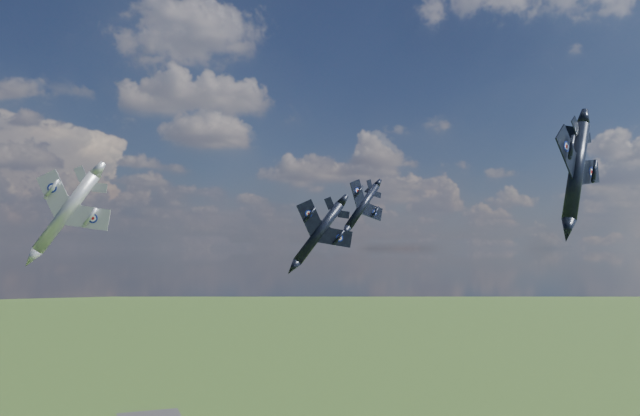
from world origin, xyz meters
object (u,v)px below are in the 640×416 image
object	(u,v)px
jet_lead_navy	(319,233)
jet_right_navy	(576,171)
jet_left_silver	(66,212)
jet_high_navy	(362,206)

from	to	relation	value
jet_lead_navy	jet_right_navy	distance (m)	35.87
jet_right_navy	jet_left_silver	world-z (taller)	jet_right_navy
jet_high_navy	jet_left_silver	distance (m)	44.30
jet_left_silver	jet_high_navy	bearing A→B (deg)	28.38
jet_high_navy	jet_left_silver	xyz separation A→B (m)	(-43.79, -6.38, -2.15)
jet_right_navy	jet_left_silver	distance (m)	60.28
jet_high_navy	jet_lead_navy	bearing A→B (deg)	-155.48
jet_lead_navy	jet_high_navy	bearing A→B (deg)	51.15
jet_high_navy	jet_left_silver	size ratio (longest dim) A/B	0.78
jet_lead_navy	jet_high_navy	xyz separation A→B (m)	(11.18, 10.43, 4.56)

